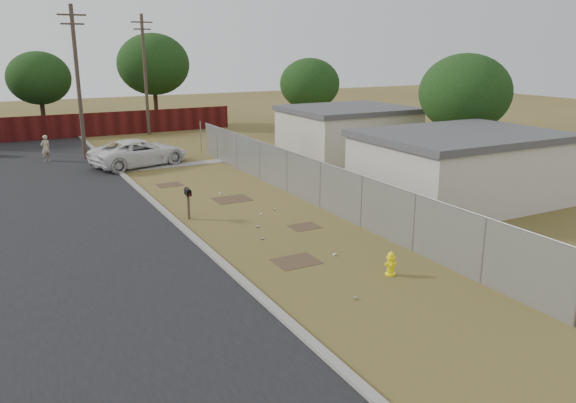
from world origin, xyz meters
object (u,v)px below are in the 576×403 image
fire_hydrant (391,264)px  pedestrian (46,148)px  mailbox (188,195)px  pickup_truck (139,152)px

fire_hydrant → pedestrian: size_ratio=0.48×
fire_hydrant → mailbox: mailbox is taller
fire_hydrant → pickup_truck: bearing=97.8°
mailbox → fire_hydrant: bearing=-67.0°
pickup_truck → pedestrian: bearing=33.6°
mailbox → pedestrian: (-3.79, 15.25, -0.21)m
mailbox → pedestrian: pedestrian is taller
fire_hydrant → pickup_truck: pickup_truck is taller
fire_hydrant → pedestrian: (-7.32, 23.58, 0.44)m
pickup_truck → pedestrian: (-4.62, 3.91, 0.02)m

